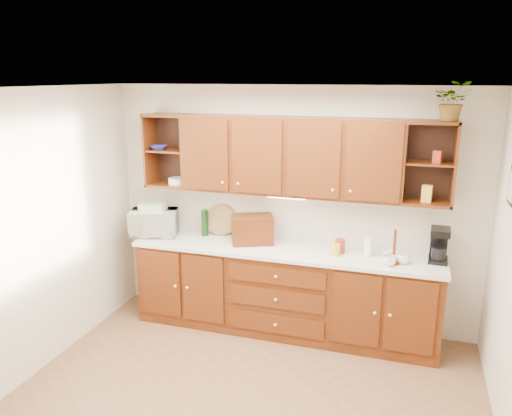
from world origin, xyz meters
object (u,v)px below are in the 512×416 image
Objects in this scene: microwave at (154,223)px; potted_plant at (453,101)px; bread_box at (252,229)px; coffee_maker at (439,245)px.

microwave is 1.45× the size of potted_plant.
bread_box is 1.22× the size of potted_plant.
potted_plant is at bearing -16.10° from microwave.
potted_plant is (1.88, 0.02, 1.38)m from bread_box.
microwave is 1.15m from bread_box.
bread_box is (1.15, 0.06, 0.01)m from microwave.
potted_plant is at bearing -22.77° from bread_box.
bread_box is at bearing -179.31° from potted_plant.
coffee_maker is (3.04, 0.09, 0.02)m from microwave.
bread_box is 2.33m from potted_plant.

